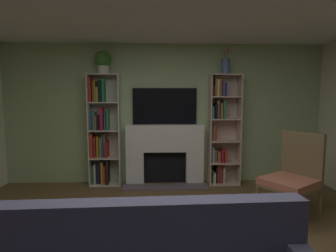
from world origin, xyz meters
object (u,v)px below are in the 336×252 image
Objects in this scene: bookshelf_right at (221,130)px; coffee_table at (156,247)px; armchair at (293,175)px; tv at (165,106)px; vase_with_flowers at (226,66)px; potted_plant at (103,61)px; bookshelf_left at (102,133)px; fireplace at (165,153)px.

coffee_table is at bearing -113.09° from bookshelf_right.
armchair is at bearing 35.23° from coffee_table.
armchair is at bearing -66.66° from bookshelf_right.
tv is at bearing 136.66° from armchair.
tv is at bearing 173.59° from vase_with_flowers.
armchair is (2.72, -1.43, -1.63)m from potted_plant.
bookshelf_right is (2.14, -0.01, 0.04)m from bookshelf_left.
bookshelf_right is 3.04m from coffee_table.
fireplace is 1.09m from bookshelf_right.
bookshelf_right reaches higher than armchair.
fireplace is 0.76× the size of bookshelf_left.
potted_plant is 3.40m from coffee_table.
potted_plant is 0.88× the size of vase_with_flowers.
coffee_table is at bearing -70.40° from bookshelf_left.
bookshelf_left is at bearing 109.60° from coffee_table.
bookshelf_right is at bearing -0.35° from fireplace.
vase_with_flowers reaches higher than bookshelf_left.
bookshelf_left reaches higher than tv.
tv is at bearing 174.86° from bookshelf_right.
coffee_table is (-1.22, -2.70, -1.79)m from vase_with_flowers.
tv reaches higher than coffee_table.
fireplace is 2.21m from armchair.
potted_plant is 2.15m from vase_with_flowers.
bookshelf_right is at bearing 0.79° from potted_plant.
vase_with_flowers is at bearing 65.66° from coffee_table.
bookshelf_right is 1.15m from vase_with_flowers.
bookshelf_left is (-1.13, 0.01, 0.37)m from fireplace.
fireplace is at bearing 86.89° from coffee_table.
armchair is (0.57, -1.43, -1.56)m from vase_with_flowers.
tv is 2.94× the size of potted_plant.
tv is 2.42m from armchair.
bookshelf_left is at bearing 151.96° from armchair.
tv is 1.33m from potted_plant.
fireplace is 3.34× the size of vase_with_flowers.
potted_plant is at bearing 108.88° from coffee_table.
vase_with_flowers is (1.07, -0.04, 1.56)m from fireplace.
coffee_table is (-1.16, -2.73, -0.64)m from bookshelf_right.
bookshelf_left reaches higher than fireplace.
vase_with_flowers is at bearing -6.41° from tv.
bookshelf_left is at bearing -176.09° from tv.
potted_plant is at bearing 179.99° from vase_with_flowers.
coffee_table is at bearing -144.77° from armchair.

